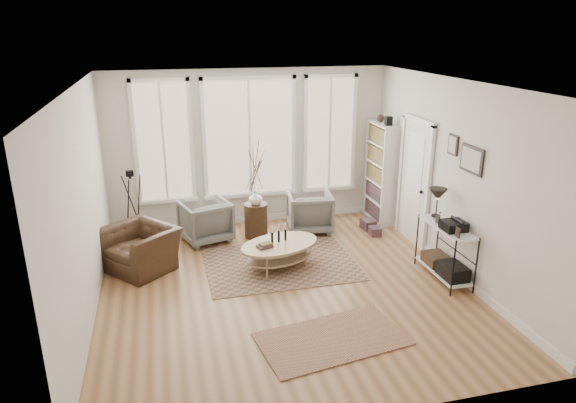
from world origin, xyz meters
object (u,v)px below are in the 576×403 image
object	(u,v)px
side_table	(255,192)
low_shelf	(445,246)
bookcase	(381,173)
armchair_right	(310,212)
coffee_table	(279,248)
armchair_left	(205,221)
accent_chair	(140,249)

from	to	relation	value
side_table	low_shelf	bearing A→B (deg)	-42.90
bookcase	armchair_right	distance (m)	1.60
low_shelf	coffee_table	distance (m)	2.50
bookcase	side_table	distance (m)	2.50
armchair_left	coffee_table	bearing A→B (deg)	109.98
bookcase	armchair_right	size ratio (longest dim) A/B	2.55
bookcase	armchair_right	world-z (taller)	bookcase
bookcase	low_shelf	bearing A→B (deg)	-91.28
bookcase	armchair_left	xyz separation A→B (m)	(-3.38, -0.21, -0.59)
low_shelf	armchair_right	bearing A→B (deg)	121.45
armchair_left	accent_chair	xyz separation A→B (m)	(-1.09, -0.88, -0.03)
bookcase	side_table	world-z (taller)	bookcase
bookcase	coffee_table	xyz separation A→B (m)	(-2.37, -1.58, -0.64)
coffee_table	armchair_left	bearing A→B (deg)	126.58
armchair_right	accent_chair	size ratio (longest dim) A/B	0.78
bookcase	coffee_table	distance (m)	2.91
accent_chair	coffee_table	bearing A→B (deg)	36.45
coffee_table	accent_chair	distance (m)	2.16
coffee_table	armchair_left	size ratio (longest dim) A/B	1.85
low_shelf	accent_chair	size ratio (longest dim) A/B	1.26
low_shelf	accent_chair	world-z (taller)	low_shelf
armchair_right	side_table	bearing A→B (deg)	10.75
armchair_left	armchair_right	xyz separation A→B (m)	(1.91, 0.01, -0.00)
side_table	coffee_table	bearing A→B (deg)	-84.72
low_shelf	coffee_table	bearing A→B (deg)	157.79
armchair_left	armchair_right	size ratio (longest dim) A/B	1.00
armchair_left	side_table	distance (m)	1.01
coffee_table	armchair_right	xyz separation A→B (m)	(0.90, 1.37, 0.05)
low_shelf	armchair_left	size ratio (longest dim) A/B	1.61
coffee_table	side_table	xyz separation A→B (m)	(-0.12, 1.32, 0.52)
bookcase	armchair_left	distance (m)	3.44
low_shelf	accent_chair	xyz separation A→B (m)	(-4.41, 1.43, -0.17)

